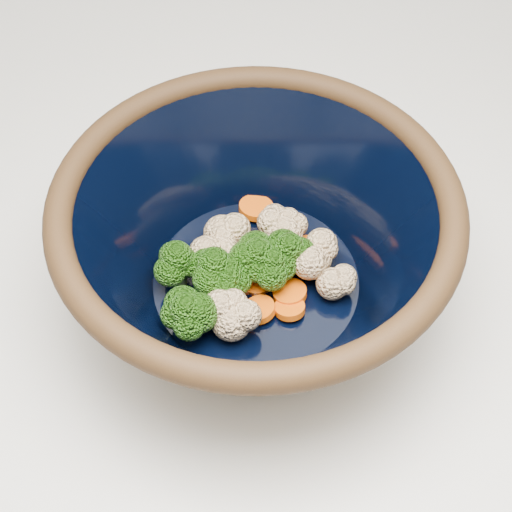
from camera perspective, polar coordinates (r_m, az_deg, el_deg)
counter at (r=1.05m, az=-0.94°, el=-14.39°), size 1.20×1.20×0.90m
mixing_bowl at (r=0.56m, az=0.00°, el=0.82°), size 0.37×0.37×0.14m
vegetable_pile at (r=0.57m, az=-0.95°, el=-0.67°), size 0.16×0.16×0.05m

